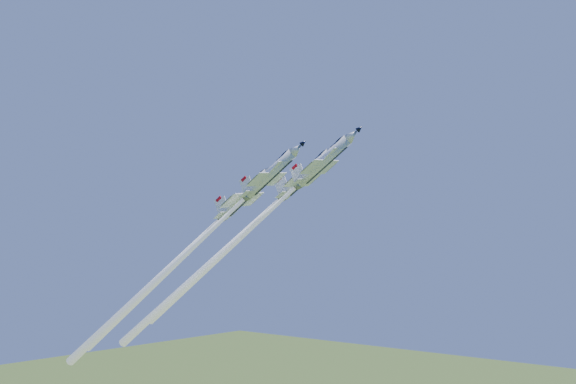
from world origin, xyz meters
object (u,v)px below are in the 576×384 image
Objects in this scene: jet_slot at (170,267)px; jet_lead at (251,228)px; jet_left at (227,247)px; jet_right at (190,250)px.

jet_lead is at bearing 104.52° from jet_slot.
jet_right is at bearing 8.54° from jet_left.
jet_left is 1.04× the size of jet_slot.
jet_left is 12.70m from jet_slot.
jet_left reaches higher than jet_slot.
jet_lead is 0.91× the size of jet_slot.
jet_slot is at bearing -117.50° from jet_right.
jet_lead is 11.88m from jet_right.
jet_lead is at bearing 136.45° from jet_right.
jet_left is (-11.02, 4.85, -3.58)m from jet_lead.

